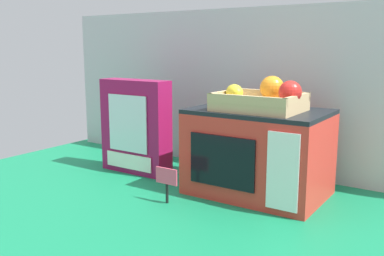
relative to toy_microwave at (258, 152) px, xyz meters
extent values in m
plane|color=#147A4C|center=(-0.14, -0.02, -0.12)|extent=(1.70, 1.70, 0.00)
cube|color=#B7BABF|center=(-0.14, 0.23, 0.15)|extent=(1.61, 0.03, 0.55)
cube|color=red|center=(0.00, 0.00, -0.01)|extent=(0.38, 0.26, 0.24)
cube|color=black|center=(0.00, 0.00, 0.12)|extent=(0.38, 0.26, 0.01)
cube|color=black|center=(-0.05, -0.13, -0.01)|extent=(0.20, 0.01, 0.14)
cube|color=white|center=(0.13, -0.13, -0.01)|extent=(0.08, 0.01, 0.20)
cube|color=tan|center=(0.01, -0.02, 0.14)|extent=(0.23, 0.18, 0.03)
cube|color=tan|center=(0.01, -0.11, 0.16)|extent=(0.23, 0.01, 0.02)
cube|color=tan|center=(0.01, 0.06, 0.16)|extent=(0.23, 0.01, 0.02)
cube|color=tan|center=(-0.10, -0.02, 0.16)|extent=(0.01, 0.18, 0.02)
cube|color=tan|center=(0.12, -0.02, 0.16)|extent=(0.01, 0.18, 0.02)
ellipsoid|color=yellow|center=(-0.06, -0.03, 0.17)|extent=(0.08, 0.08, 0.04)
sphere|color=orange|center=(0.03, 0.02, 0.19)|extent=(0.07, 0.07, 0.07)
sphere|color=#E04228|center=(0.02, 0.03, 0.18)|extent=(0.06, 0.06, 0.06)
sphere|color=red|center=(0.10, -0.02, 0.18)|extent=(0.06, 0.06, 0.06)
cube|color=#99144C|center=(-0.44, -0.03, 0.03)|extent=(0.25, 0.07, 0.32)
cube|color=silver|center=(-0.44, -0.06, 0.05)|extent=(0.16, 0.00, 0.19)
cube|color=white|center=(-0.44, -0.06, -0.08)|extent=(0.19, 0.00, 0.05)
cylinder|color=black|center=(-0.17, -0.21, -0.10)|extent=(0.01, 0.01, 0.06)
cube|color=#F44C6B|center=(-0.17, -0.21, -0.05)|extent=(0.07, 0.00, 0.05)
camera|label=1|loc=(0.52, -1.12, 0.30)|focal=40.40mm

